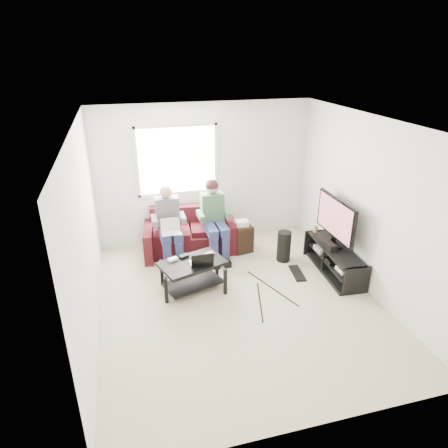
# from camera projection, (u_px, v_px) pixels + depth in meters

# --- Properties ---
(floor) EXTENTS (4.50, 4.50, 0.00)m
(floor) POSITION_uv_depth(u_px,v_px,m) (239.00, 301.00, 5.93)
(floor) COLOR beige
(floor) RESTS_ON ground
(ceiling) EXTENTS (4.50, 4.50, 0.00)m
(ceiling) POSITION_uv_depth(u_px,v_px,m) (242.00, 124.00, 4.88)
(ceiling) COLOR white
(ceiling) RESTS_ON wall_back
(wall_back) EXTENTS (4.50, 0.00, 4.50)m
(wall_back) POSITION_uv_depth(u_px,v_px,m) (205.00, 174.00, 7.39)
(wall_back) COLOR silver
(wall_back) RESTS_ON floor
(wall_front) EXTENTS (4.50, 0.00, 4.50)m
(wall_front) POSITION_uv_depth(u_px,v_px,m) (317.00, 322.00, 3.42)
(wall_front) COLOR silver
(wall_front) RESTS_ON floor
(wall_left) EXTENTS (0.00, 4.50, 4.50)m
(wall_left) POSITION_uv_depth(u_px,v_px,m) (86.00, 237.00, 4.94)
(wall_left) COLOR silver
(wall_left) RESTS_ON floor
(wall_right) EXTENTS (0.00, 4.50, 4.50)m
(wall_right) POSITION_uv_depth(u_px,v_px,m) (370.00, 207.00, 5.88)
(wall_right) COLOR silver
(wall_right) RESTS_ON floor
(window) EXTENTS (1.48, 0.04, 1.28)m
(window) POSITION_uv_depth(u_px,v_px,m) (177.00, 160.00, 7.14)
(window) COLOR white
(window) RESTS_ON wall_back
(sofa) EXTENTS (1.75, 0.94, 0.78)m
(sofa) POSITION_uv_depth(u_px,v_px,m) (190.00, 235.00, 7.33)
(sofa) COLOR #451117
(sofa) RESTS_ON floor
(person_left) EXTENTS (0.40, 0.70, 1.32)m
(person_left) POSITION_uv_depth(u_px,v_px,m) (169.00, 222.00, 6.82)
(person_left) COLOR navy
(person_left) RESTS_ON sofa
(person_right) EXTENTS (0.40, 0.71, 1.36)m
(person_right) POSITION_uv_depth(u_px,v_px,m) (214.00, 214.00, 7.00)
(person_right) COLOR navy
(person_right) RESTS_ON sofa
(laptop_silver) EXTENTS (0.35, 0.27, 0.24)m
(laptop_silver) POSITION_uv_depth(u_px,v_px,m) (171.00, 230.00, 6.61)
(laptop_silver) COLOR silver
(laptop_silver) RESTS_ON person_left
(coffee_table) EXTENTS (1.09, 0.85, 0.48)m
(coffee_table) POSITION_uv_depth(u_px,v_px,m) (193.00, 269.00, 6.09)
(coffee_table) COLOR black
(coffee_table) RESTS_ON floor
(laptop_black) EXTENTS (0.39, 0.31, 0.24)m
(laptop_black) POSITION_uv_depth(u_px,v_px,m) (201.00, 256.00, 5.95)
(laptop_black) COLOR black
(laptop_black) RESTS_ON coffee_table
(controller_a) EXTENTS (0.16, 0.13, 0.04)m
(controller_a) POSITION_uv_depth(u_px,v_px,m) (173.00, 259.00, 6.07)
(controller_a) COLOR silver
(controller_a) RESTS_ON coffee_table
(controller_b) EXTENTS (0.17, 0.14, 0.04)m
(controller_b) POSITION_uv_depth(u_px,v_px,m) (184.00, 256.00, 6.17)
(controller_b) COLOR black
(controller_b) RESTS_ON coffee_table
(controller_c) EXTENTS (0.16, 0.14, 0.04)m
(controller_c) POSITION_uv_depth(u_px,v_px,m) (209.00, 254.00, 6.24)
(controller_c) COLOR gray
(controller_c) RESTS_ON coffee_table
(tv_stand) EXTENTS (0.52, 1.42, 0.46)m
(tv_stand) POSITION_uv_depth(u_px,v_px,m) (334.00, 261.00, 6.62)
(tv_stand) COLOR black
(tv_stand) RESTS_ON floor
(tv) EXTENTS (0.12, 1.10, 0.81)m
(tv) POSITION_uv_depth(u_px,v_px,m) (336.00, 219.00, 6.41)
(tv) COLOR black
(tv) RESTS_ON tv_stand
(soundbar) EXTENTS (0.12, 0.50, 0.10)m
(soundbar) POSITION_uv_depth(u_px,v_px,m) (326.00, 243.00, 6.55)
(soundbar) COLOR black
(soundbar) RESTS_ON tv_stand
(drink_cup) EXTENTS (0.08, 0.08, 0.12)m
(drink_cup) POSITION_uv_depth(u_px,v_px,m) (316.00, 229.00, 7.03)
(drink_cup) COLOR #B3794D
(drink_cup) RESTS_ON tv_stand
(console_white) EXTENTS (0.30, 0.22, 0.06)m
(console_white) POSITION_uv_depth(u_px,v_px,m) (347.00, 269.00, 6.24)
(console_white) COLOR silver
(console_white) RESTS_ON tv_stand
(console_grey) EXTENTS (0.34, 0.26, 0.08)m
(console_grey) POSITION_uv_depth(u_px,v_px,m) (326.00, 249.00, 6.85)
(console_grey) COLOR gray
(console_grey) RESTS_ON tv_stand
(console_black) EXTENTS (0.38, 0.30, 0.07)m
(console_black) POSITION_uv_depth(u_px,v_px,m) (336.00, 258.00, 6.54)
(console_black) COLOR black
(console_black) RESTS_ON tv_stand
(subwoofer) EXTENTS (0.24, 0.24, 0.55)m
(subwoofer) POSITION_uv_depth(u_px,v_px,m) (284.00, 246.00, 6.97)
(subwoofer) COLOR black
(subwoofer) RESTS_ON floor
(keyboard_floor) EXTENTS (0.23, 0.52, 0.03)m
(keyboard_floor) POSITION_uv_depth(u_px,v_px,m) (297.00, 273.00, 6.64)
(keyboard_floor) COLOR black
(keyboard_floor) RESTS_ON floor
(end_table) EXTENTS (0.34, 0.34, 0.60)m
(end_table) POSITION_uv_depth(u_px,v_px,m) (241.00, 237.00, 7.30)
(end_table) COLOR black
(end_table) RESTS_ON floor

